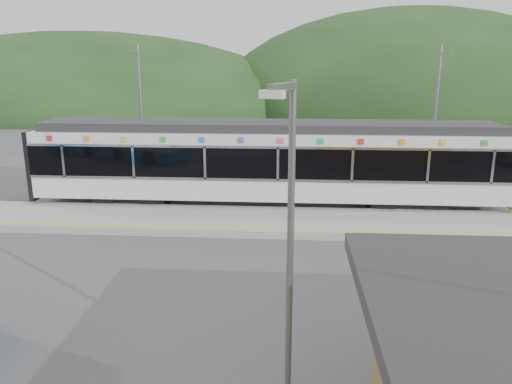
{
  "coord_description": "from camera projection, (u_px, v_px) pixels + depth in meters",
  "views": [
    {
      "loc": [
        0.28,
        -15.39,
        6.33
      ],
      "look_at": [
        -0.86,
        1.0,
        1.96
      ],
      "focal_mm": 35.0,
      "sensor_mm": 36.0,
      "label": 1
    }
  ],
  "objects": [
    {
      "name": "ground",
      "position": [
        280.0,
        257.0,
        16.49
      ],
      "size": [
        120.0,
        120.0,
        0.0
      ],
      "primitive_type": "plane",
      "color": "#4C4C4F",
      "rests_on": "ground"
    },
    {
      "name": "hills",
      "position": [
        428.0,
        214.0,
        21.17
      ],
      "size": [
        146.0,
        149.0,
        26.0
      ],
      "color": "#1E3D19",
      "rests_on": "ground"
    },
    {
      "name": "platform",
      "position": [
        282.0,
        222.0,
        19.63
      ],
      "size": [
        26.0,
        3.2,
        0.3
      ],
      "primitive_type": "cube",
      "color": "#9E9E99",
      "rests_on": "ground"
    },
    {
      "name": "yellow_line",
      "position": [
        281.0,
        229.0,
        18.34
      ],
      "size": [
        26.0,
        0.1,
        0.01
      ],
      "primitive_type": "cube",
      "color": "yellow",
      "rests_on": "platform"
    },
    {
      "name": "train",
      "position": [
        268.0,
        161.0,
        21.78
      ],
      "size": [
        20.44,
        3.01,
        3.74
      ],
      "color": "black",
      "rests_on": "ground"
    },
    {
      "name": "catenary_mast_west",
      "position": [
        141.0,
        117.0,
        24.27
      ],
      "size": [
        0.18,
        1.8,
        7.0
      ],
      "color": "slate",
      "rests_on": "ground"
    },
    {
      "name": "catenary_mast_east",
      "position": [
        435.0,
        119.0,
        23.33
      ],
      "size": [
        0.18,
        1.8,
        7.0
      ],
      "color": "slate",
      "rests_on": "ground"
    },
    {
      "name": "lamp_post",
      "position": [
        291.0,
        227.0,
        8.39
      ],
      "size": [
        0.45,
        1.11,
        6.04
      ],
      "rotation": [
        0.0,
        0.0,
        -0.34
      ],
      "color": "slate",
      "rests_on": "ground"
    }
  ]
}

